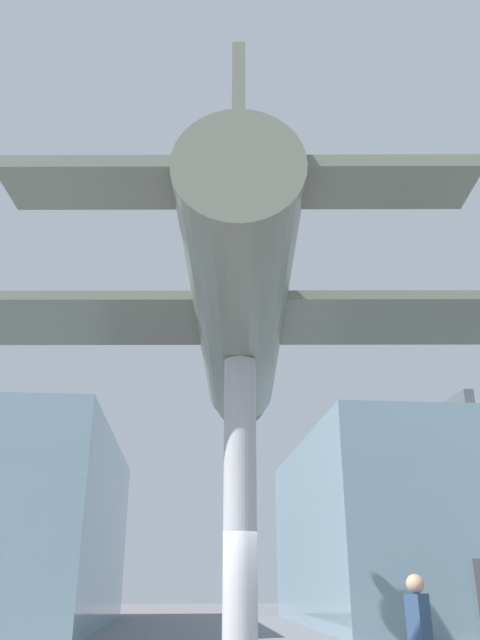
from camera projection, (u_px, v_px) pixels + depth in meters
name	position (u px, v px, depth m)	size (l,w,h in m)	color
glass_pavilion_right	(411.00, 531.00, 26.43)	(9.40, 15.08, 7.80)	#7593A3
support_pylon_central	(240.00, 512.00, 11.06)	(0.60, 0.60, 5.67)	#B7B7BC
suspended_airplane	(240.00, 323.00, 12.65)	(19.74, 11.84, 2.96)	slate
visitor_person	(420.00, 630.00, 9.03)	(0.44, 0.44, 1.81)	#383842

